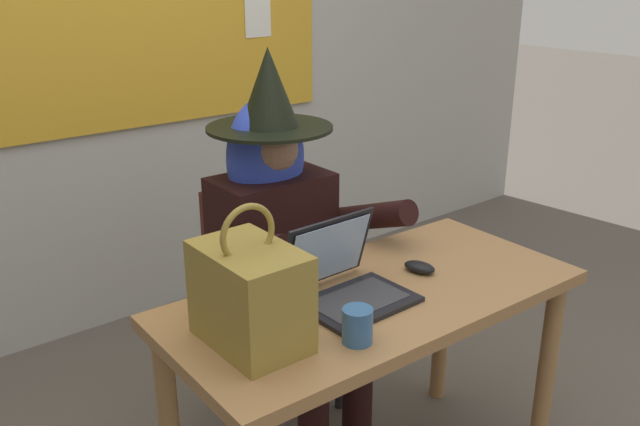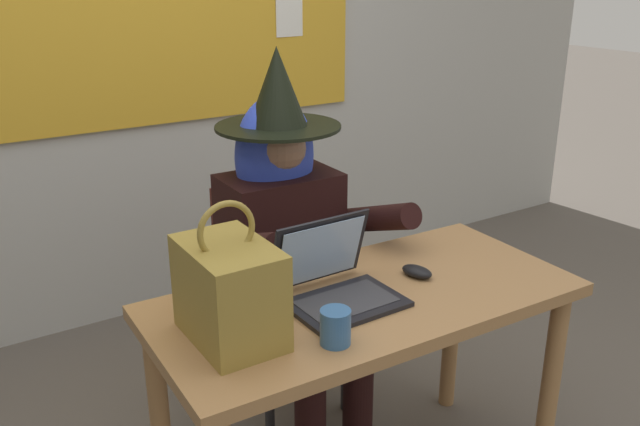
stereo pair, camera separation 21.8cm
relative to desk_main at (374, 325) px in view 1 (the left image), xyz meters
name	(u,v)px [view 1 (the left image)]	position (x,y,z in m)	size (l,w,h in m)	color
wall_back_bulletin	(83,5)	(-0.16, 1.67, 0.87)	(6.16, 1.86, 2.97)	#B2B2AD
desk_main	(374,325)	(0.00, 0.00, 0.00)	(1.29, 0.64, 0.74)	#A37547
chair_at_desk	(264,287)	(0.05, 0.66, -0.14)	(0.43, 0.43, 0.88)	#4C1E19
person_costumed	(281,227)	(0.05, 0.54, 0.14)	(0.60, 0.69, 1.40)	black
laptop	(346,281)	(-0.09, 0.03, 0.16)	(0.32, 0.29, 0.23)	black
computer_mouse	(420,267)	(0.21, 0.01, 0.13)	(0.06, 0.10, 0.03)	black
handbag	(250,295)	(-0.44, -0.01, 0.25)	(0.20, 0.30, 0.38)	olive
coffee_mug	(357,326)	(-0.23, -0.18, 0.16)	(0.08, 0.08, 0.10)	#336099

